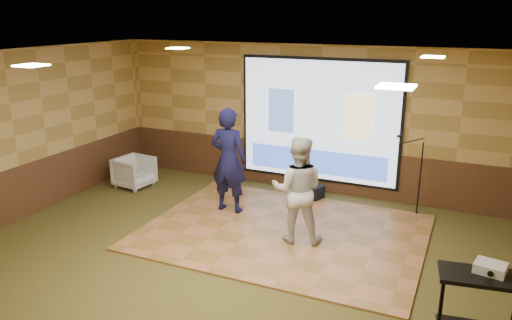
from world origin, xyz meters
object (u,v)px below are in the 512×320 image
at_px(player_right, 298,190).
at_px(av_table, 479,298).
at_px(projector_screen, 319,122).
at_px(banquet_chair, 134,172).
at_px(duffel_bag, 311,192).
at_px(player_left, 229,160).
at_px(dance_floor, 283,232).
at_px(mic_stand, 416,190).
at_px(projector, 490,268).

height_order(player_right, av_table, player_right).
bearing_deg(projector_screen, banquet_chair, -160.01).
bearing_deg(duffel_bag, banquet_chair, -166.74).
height_order(banquet_chair, duffel_bag, banquet_chair).
bearing_deg(player_right, av_table, 132.02).
xyz_separation_m(player_left, player_right, (1.58, -0.69, -0.11)).
distance_m(dance_floor, mic_stand, 2.61).
height_order(player_right, duffel_bag, player_right).
height_order(dance_floor, mic_stand, mic_stand).
bearing_deg(mic_stand, player_right, -134.31).
xyz_separation_m(av_table, duffel_bag, (-3.10, 3.71, -0.49)).
bearing_deg(dance_floor, duffel_bag, 92.51).
distance_m(av_table, duffel_bag, 4.86).
relative_size(player_left, player_right, 1.12).
distance_m(av_table, banquet_chair, 7.35).
xyz_separation_m(projector_screen, projector, (3.21, -4.07, -0.50)).
relative_size(player_right, av_table, 1.88).
distance_m(mic_stand, duffel_bag, 2.02).
xyz_separation_m(player_left, av_table, (4.28, -2.43, -0.37)).
bearing_deg(player_left, duffel_bag, -131.92).
bearing_deg(duffel_bag, dance_floor, -87.49).
bearing_deg(banquet_chair, projector_screen, -63.06).
distance_m(projector_screen, player_right, 2.53).
relative_size(player_left, banquet_chair, 2.71).
distance_m(player_right, projector, 3.23).
xyz_separation_m(player_right, banquet_chair, (-4.06, 1.11, -0.57)).
relative_size(av_table, duffel_bag, 2.00).
distance_m(av_table, projector, 0.36).
relative_size(player_right, projector, 5.54).
relative_size(player_left, av_table, 2.11).
xyz_separation_m(dance_floor, player_right, (0.32, -0.23, 0.88)).
bearing_deg(dance_floor, player_right, -35.91).
bearing_deg(player_left, mic_stand, -157.68).
bearing_deg(dance_floor, projector, -31.29).
bearing_deg(dance_floor, mic_stand, 41.76).
xyz_separation_m(player_right, av_table, (2.70, -1.74, -0.26)).
bearing_deg(projector, dance_floor, 159.98).
distance_m(player_right, duffel_bag, 2.15).
bearing_deg(av_table, banquet_chair, 157.15).
height_order(player_right, mic_stand, player_right).
relative_size(mic_stand, duffel_bag, 3.26).
distance_m(player_left, projector, 4.94).
distance_m(projector_screen, mic_stand, 2.30).
relative_size(projector_screen, duffel_bag, 7.20).
height_order(av_table, banquet_chair, av_table).
relative_size(player_left, duffel_bag, 4.22).
xyz_separation_m(av_table, mic_stand, (-1.11, 3.69, -0.14)).
distance_m(player_right, banquet_chair, 4.25).
distance_m(dance_floor, banquet_chair, 3.85).
height_order(projector_screen, duffel_bag, projector_screen).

